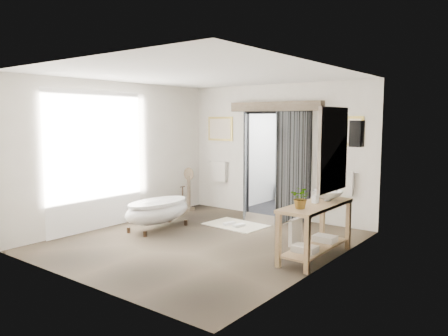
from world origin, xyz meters
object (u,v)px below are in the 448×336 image
(rug, at_px, (236,225))
(basin, at_px, (328,196))
(clawfoot_tub, at_px, (158,210))
(vanity, at_px, (314,226))

(rug, relative_size, basin, 2.45)
(clawfoot_tub, xyz_separation_m, vanity, (3.22, 0.23, 0.13))
(vanity, xyz_separation_m, rug, (-2.18, 0.94, -0.50))
(vanity, relative_size, basin, 3.27)
(clawfoot_tub, height_order, basin, basin)
(clawfoot_tub, xyz_separation_m, rug, (1.04, 1.17, -0.36))
(vanity, distance_m, rug, 2.43)
(basin, bearing_deg, clawfoot_tub, -172.26)
(clawfoot_tub, relative_size, basin, 3.18)
(clawfoot_tub, relative_size, rug, 1.30)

